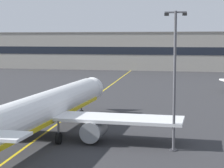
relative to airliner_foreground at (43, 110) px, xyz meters
The scene contains 5 objects.
taxiway_centreline 17.74m from the airliner_foreground, 96.43° to the left, with size 0.30×180.00×0.01m, color yellow.
airliner_foreground is the anchor object (origin of this frame).
apron_lamp_post 15.77m from the airliner_foreground, ahead, with size 2.24×0.90×14.35m.
safety_cone_by_nose_gear 16.24m from the airliner_foreground, 85.90° to the left, with size 0.44×0.44×0.55m.
terminal_building 110.09m from the airliner_foreground, 89.61° to the left, with size 150.98×12.40×14.15m.
Camera 1 is at (19.96, -30.88, 11.53)m, focal length 65.55 mm.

